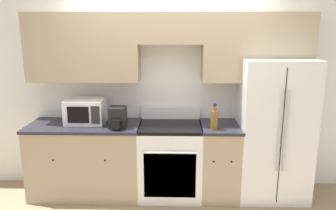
{
  "coord_description": "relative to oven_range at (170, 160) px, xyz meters",
  "views": [
    {
      "loc": [
        0.09,
        -3.53,
        2.08
      ],
      "look_at": [
        -0.0,
        0.31,
        1.17
      ],
      "focal_mm": 35.0,
      "sensor_mm": 36.0,
      "label": 1
    }
  ],
  "objects": [
    {
      "name": "electric_kettle",
      "position": [
        -0.62,
        -0.12,
        0.57
      ],
      "size": [
        0.19,
        0.28,
        0.25
      ],
      "color": "black",
      "rests_on": "lower_cabinets_left"
    },
    {
      "name": "lower_cabinets_left",
      "position": [
        -1.06,
        -0.0,
        -0.0
      ],
      "size": [
        1.38,
        0.64,
        0.92
      ],
      "color": "tan",
      "rests_on": "ground_plane"
    },
    {
      "name": "ground_plane",
      "position": [
        -0.03,
        -0.31,
        -0.47
      ],
      "size": [
        12.0,
        12.0,
        0.0
      ],
      "primitive_type": "plane",
      "color": "#937A5B"
    },
    {
      "name": "oven_range",
      "position": [
        0.0,
        0.0,
        0.0
      ],
      "size": [
        0.76,
        0.65,
        1.08
      ],
      "color": "white",
      "rests_on": "ground_plane"
    },
    {
      "name": "bottle",
      "position": [
        0.52,
        -0.16,
        0.58
      ],
      "size": [
        0.09,
        0.09,
        0.31
      ],
      "color": "brown",
      "rests_on": "lower_cabinets_right"
    },
    {
      "name": "refrigerator",
      "position": [
        1.26,
        0.05,
        0.4
      ],
      "size": [
        0.84,
        0.75,
        1.73
      ],
      "color": "white",
      "rests_on": "ground_plane"
    },
    {
      "name": "microwave",
      "position": [
        -1.05,
        0.06,
        0.61
      ],
      "size": [
        0.47,
        0.37,
        0.3
      ],
      "color": "white",
      "rests_on": "lower_cabinets_left"
    },
    {
      "name": "wall_back",
      "position": [
        -0.03,
        0.27,
        1.06
      ],
      "size": [
        8.0,
        0.39,
        2.6
      ],
      "color": "white",
      "rests_on": "ground_plane"
    },
    {
      "name": "lower_cabinets_right",
      "position": [
        0.61,
        -0.0,
        -0.0
      ],
      "size": [
        0.48,
        0.64,
        0.92
      ],
      "color": "tan",
      "rests_on": "ground_plane"
    }
  ]
}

